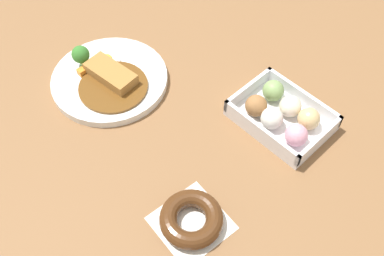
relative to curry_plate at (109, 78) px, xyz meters
name	(u,v)px	position (x,y,z in m)	size (l,w,h in m)	color
ground_plane	(201,90)	(0.16, 0.13, -0.01)	(1.60, 1.60, 0.00)	brown
curry_plate	(109,78)	(0.00, 0.00, 0.00)	(0.26, 0.26, 0.07)	white
donut_box	(282,115)	(0.34, 0.19, 0.01)	(0.19, 0.14, 0.06)	white
chocolate_ring_donut	(191,219)	(0.37, -0.10, 0.00)	(0.13, 0.13, 0.03)	white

